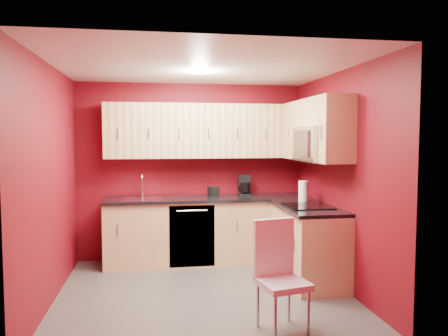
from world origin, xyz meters
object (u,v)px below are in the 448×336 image
object	(u,v)px
microwave	(318,144)
napkin_holder	(213,191)
coffee_maker	(245,185)
paper_towel	(303,192)
sink	(142,196)
dining_chair	(283,277)

from	to	relation	value
microwave	napkin_holder	world-z (taller)	microwave
coffee_maker	paper_towel	world-z (taller)	coffee_maker
sink	napkin_holder	bearing A→B (deg)	4.25
coffee_maker	dining_chair	xyz separation A→B (m)	(-0.15, -2.40, -0.56)
coffee_maker	napkin_holder	distance (m)	0.47
sink	napkin_holder	size ratio (longest dim) A/B	3.84
coffee_maker	microwave	bearing A→B (deg)	-54.37
microwave	dining_chair	bearing A→B (deg)	-121.92
microwave	sink	distance (m)	2.43
sink	paper_towel	bearing A→B (deg)	-17.93
dining_chair	napkin_holder	bearing A→B (deg)	85.53
sink	coffee_maker	bearing A→B (deg)	4.23
microwave	sink	bearing A→B (deg)	154.40
napkin_holder	sink	bearing A→B (deg)	-175.75
sink	dining_chair	size ratio (longest dim) A/B	0.53
napkin_holder	dining_chair	xyz separation A→B (m)	(0.31, -2.37, -0.48)
coffee_maker	dining_chair	bearing A→B (deg)	-88.46
microwave	sink	world-z (taller)	microwave
microwave	paper_towel	size ratio (longest dim) A/B	2.81
sink	paper_towel	size ratio (longest dim) A/B	1.92
coffee_maker	dining_chair	world-z (taller)	coffee_maker
coffee_maker	napkin_holder	size ratio (longest dim) A/B	2.17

